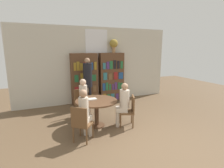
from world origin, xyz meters
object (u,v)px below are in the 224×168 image
Objects in this scene: seated_reader_left at (84,96)px; chair_near_camera at (81,122)px; reading_table at (96,105)px; chair_far_side at (129,109)px; bookshelf_left at (85,79)px; seated_reader_back at (85,111)px; chair_left_side at (82,102)px; librarian_standing at (88,77)px; seated_reader_right at (123,102)px; bookshelf_right at (111,77)px; flower_vase at (114,44)px.

chair_near_camera is at bearing 59.82° from seated_reader_left.
reading_table is 0.93m from chair_far_side.
seated_reader_back is at bearing -104.34° from bookshelf_left.
seated_reader_left is (-0.17, 0.72, 0.08)m from reading_table.
librarian_standing is (0.43, 0.75, 0.65)m from chair_left_side.
bookshelf_left is at bearing 33.43° from seated_reader_right.
bookshelf_left is 1.08× the size of librarian_standing.
bookshelf_left reaches higher than librarian_standing.
chair_near_camera is at bearing -105.91° from bookshelf_left.
seated_reader_back reaches higher than chair_far_side.
bookshelf_right is 2.07m from chair_left_side.
seated_reader_back is 0.67× the size of librarian_standing.
bookshelf_right is 2.26× the size of chair_near_camera.
flower_vase is 3.03m from seated_reader_right.
seated_reader_back is at bearing 121.36° from chair_far_side.
chair_left_side is (-1.67, -1.25, -1.85)m from flower_vase.
seated_reader_left is 1.01× the size of seated_reader_back.
flower_vase reaches higher than seated_reader_right.
librarian_standing reaches higher than seated_reader_left.
seated_reader_right is (-0.77, -2.43, -1.63)m from flower_vase.
seated_reader_right is at bearing -105.41° from bookshelf_right.
bookshelf_left is 1.61× the size of seated_reader_back.
chair_near_camera is at bearing -90.00° from seated_reader_back.
flower_vase reaches higher than chair_far_side.
chair_far_side is (1.07, -1.24, 0.00)m from chair_left_side.
chair_left_side is at bearing 59.87° from seated_reader_right.
bookshelf_right reaches higher than seated_reader_right.
librarian_standing is at bearing -133.24° from chair_left_side.
bookshelf_right is 3.67× the size of flower_vase.
bookshelf_right reaches higher than chair_far_side.
chair_near_camera is 2.56m from librarian_standing.
chair_left_side is 1.50m from seated_reader_right.
chair_near_camera is at bearing -124.46° from bookshelf_right.
flower_vase is 3.11m from reading_table.
flower_vase reaches higher than reading_table.
bookshelf_left is 1.61× the size of seated_reader_right.
chair_far_side is 0.71× the size of seated_reader_right.
seated_reader_left is at bearing -112.55° from librarian_standing.
flower_vase reaches higher than librarian_standing.
chair_near_camera reaches higher than reading_table.
flower_vase reaches higher than bookshelf_left.
chair_far_side is at bearing -22.43° from reading_table.
bookshelf_left reaches higher than seated_reader_left.
librarian_standing is (-0.00, -0.50, 0.15)m from bookshelf_left.
chair_near_camera is 0.28m from seated_reader_back.
seated_reader_back is (0.12, 0.14, 0.20)m from chair_near_camera.
seated_reader_right is at bearing 53.81° from seated_reader_back.
reading_table is at bearing -122.29° from bookshelf_right.
reading_table is 1.32× the size of chair_far_side.
chair_left_side and chair_far_side have the same top height.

